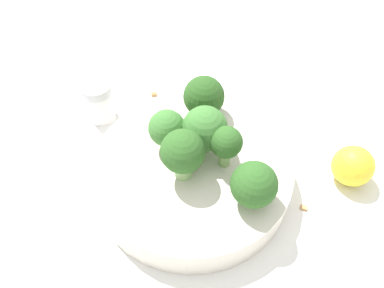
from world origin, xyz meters
TOP-DOWN VIEW (x-y plane):
  - ground_plane at (0.00, 0.00)m, footprint 3.00×3.00m
  - bowl at (0.00, 0.00)m, footprint 0.23×0.23m
  - broccoli_floret_0 at (0.08, -0.01)m, footprint 0.05×0.05m
  - broccoli_floret_1 at (-0.02, 0.01)m, footprint 0.05×0.05m
  - broccoli_floret_2 at (-0.05, -0.06)m, footprint 0.05×0.05m
  - broccoli_floret_3 at (0.00, -0.04)m, footprint 0.04×0.04m
  - broccoli_floret_4 at (0.02, 0.03)m, footprint 0.04×0.04m
  - broccoli_floret_5 at (0.02, -0.01)m, footprint 0.05×0.05m
  - pepper_shaker at (0.11, 0.13)m, footprint 0.04×0.04m
  - lemon_wedge at (0.02, -0.19)m, footprint 0.05×0.05m
  - almond_crumb_0 at (-0.03, -0.13)m, footprint 0.01×0.01m
  - almond_crumb_1 at (0.15, 0.06)m, footprint 0.01×0.01m

SIDE VIEW (x-z plane):
  - ground_plane at x=0.00m, z-range 0.00..0.00m
  - almond_crumb_0 at x=-0.03m, z-range 0.00..0.01m
  - almond_crumb_1 at x=0.15m, z-range 0.00..0.01m
  - bowl at x=0.00m, z-range 0.00..0.04m
  - lemon_wedge at x=0.02m, z-range 0.00..0.05m
  - pepper_shaker at x=0.11m, z-range 0.00..0.06m
  - broccoli_floret_2 at x=-0.05m, z-range 0.04..0.09m
  - broccoli_floret_0 at x=0.08m, z-range 0.04..0.09m
  - broccoli_floret_4 at x=0.02m, z-range 0.04..0.09m
  - broccoli_floret_5 at x=0.02m, z-range 0.04..0.10m
  - broccoli_floret_3 at x=0.00m, z-range 0.05..0.10m
  - broccoli_floret_1 at x=-0.02m, z-range 0.05..0.11m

